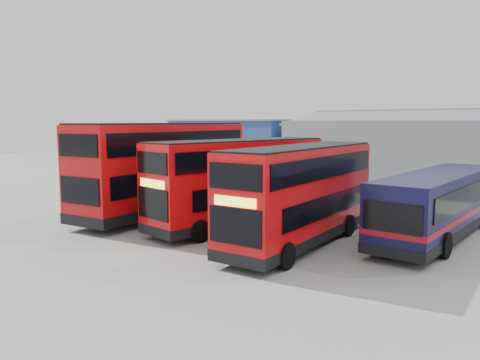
{
  "coord_description": "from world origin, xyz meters",
  "views": [
    {
      "loc": [
        13.44,
        -16.62,
        4.93
      ],
      "look_at": [
        -0.73,
        1.01,
        2.1
      ],
      "focal_mm": 35.0,
      "sensor_mm": 36.0,
      "label": 1
    }
  ],
  "objects_px": {
    "single_decker_blue": "(438,206)",
    "double_decker_right": "(302,196)",
    "panel_van": "(170,164)",
    "office_block": "(243,147)",
    "double_decker_centre": "(240,183)",
    "double_decker_left": "(166,169)"
  },
  "relations": [
    {
      "from": "double_decker_right",
      "to": "double_decker_left",
      "type": "bearing_deg",
      "value": 169.55
    },
    {
      "from": "office_block",
      "to": "single_decker_blue",
      "type": "distance_m",
      "value": 26.05
    },
    {
      "from": "double_decker_right",
      "to": "panel_van",
      "type": "bearing_deg",
      "value": 145.11
    },
    {
      "from": "office_block",
      "to": "double_decker_right",
      "type": "relative_size",
      "value": 1.29
    },
    {
      "from": "double_decker_left",
      "to": "panel_van",
      "type": "distance_m",
      "value": 16.66
    },
    {
      "from": "panel_van",
      "to": "office_block",
      "type": "bearing_deg",
      "value": 51.86
    },
    {
      "from": "double_decker_centre",
      "to": "double_decker_right",
      "type": "distance_m",
      "value": 4.16
    },
    {
      "from": "double_decker_right",
      "to": "double_decker_centre",
      "type": "bearing_deg",
      "value": 161.2
    },
    {
      "from": "double_decker_left",
      "to": "single_decker_blue",
      "type": "xyz_separation_m",
      "value": [
        13.02,
        3.46,
        -1.03
      ]
    },
    {
      "from": "single_decker_blue",
      "to": "panel_van",
      "type": "xyz_separation_m",
      "value": [
        -25.08,
        7.96,
        -0.22
      ]
    },
    {
      "from": "office_block",
      "to": "double_decker_centre",
      "type": "xyz_separation_m",
      "value": [
        13.75,
        -17.62,
        -0.54
      ]
    },
    {
      "from": "single_decker_blue",
      "to": "double_decker_left",
      "type": "bearing_deg",
      "value": 15.09
    },
    {
      "from": "single_decker_blue",
      "to": "double_decker_right",
      "type": "bearing_deg",
      "value": 47.95
    },
    {
      "from": "double_decker_centre",
      "to": "double_decker_right",
      "type": "relative_size",
      "value": 1.04
    },
    {
      "from": "double_decker_centre",
      "to": "panel_van",
      "type": "height_order",
      "value": "double_decker_centre"
    },
    {
      "from": "double_decker_right",
      "to": "single_decker_blue",
      "type": "height_order",
      "value": "double_decker_right"
    },
    {
      "from": "single_decker_blue",
      "to": "double_decker_centre",
      "type": "bearing_deg",
      "value": 22.99
    },
    {
      "from": "office_block",
      "to": "double_decker_right",
      "type": "xyz_separation_m",
      "value": [
        17.78,
        -18.65,
        -0.6
      ]
    },
    {
      "from": "double_decker_centre",
      "to": "panel_van",
      "type": "xyz_separation_m",
      "value": [
        -17.05,
        11.34,
        -0.87
      ]
    },
    {
      "from": "double_decker_left",
      "to": "single_decker_blue",
      "type": "distance_m",
      "value": 13.52
    },
    {
      "from": "double_decker_centre",
      "to": "double_decker_right",
      "type": "height_order",
      "value": "double_decker_centre"
    },
    {
      "from": "double_decker_centre",
      "to": "single_decker_blue",
      "type": "bearing_deg",
      "value": 30.11
    }
  ]
}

